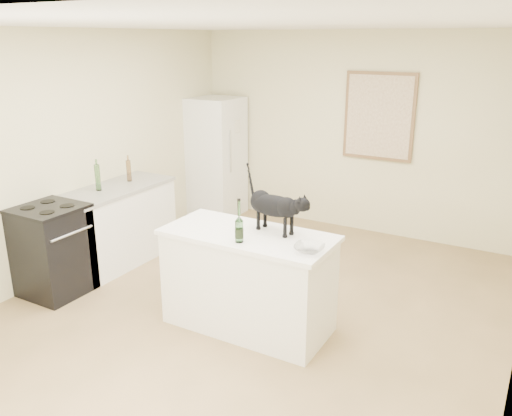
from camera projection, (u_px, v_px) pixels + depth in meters
The scene contains 17 objects.
floor at pixel (250, 313), 5.02m from camera, with size 5.50×5.50×0.00m, color #A18156.
ceiling at pixel (249, 25), 4.22m from camera, with size 5.50×5.50×0.00m, color white.
wall_back at pixel (356, 134), 6.89m from camera, with size 4.50×4.50×0.00m, color beige.
wall_left at pixel (70, 154), 5.68m from camera, with size 5.50×5.50×0.00m, color beige.
island_base at pixel (248, 282), 4.68m from camera, with size 1.44×0.67×0.86m, color white.
island_top at pixel (248, 235), 4.54m from camera, with size 1.50×0.70×0.04m, color white.
left_cabinets at pixel (117, 227), 6.06m from camera, with size 0.60×1.40×0.86m, color white.
left_countertop at pixel (114, 189), 5.92m from camera, with size 0.62×1.44×0.04m, color gray.
stove at pixel (53, 251), 5.31m from camera, with size 0.60×0.60×0.90m, color black.
fridge at pixel (216, 157), 7.62m from camera, with size 0.68×0.68×1.70m, color white.
artwork_frame at pixel (379, 116), 6.65m from camera, with size 0.90×0.03×1.10m, color brown.
artwork_canvas at pixel (379, 117), 6.63m from camera, with size 0.82×0.00×1.02m, color beige.
black_cat at pixel (274, 209), 4.50m from camera, with size 0.60×0.18×0.42m, color black, non-canonical shape.
wine_bottle at pixel (239, 223), 4.28m from camera, with size 0.07×0.07×0.33m, color #255B24.
glass_bowl at pixel (309, 248), 4.12m from camera, with size 0.23×0.23×0.06m, color white.
fridge_paper at pixel (236, 126), 7.32m from camera, with size 0.00×0.13×0.17m, color beige.
counter_bottle_cluster at pixel (111, 175), 5.91m from camera, with size 0.08×0.52×0.29m.
Camera 1 is at (2.26, -3.85, 2.50)m, focal length 37.00 mm.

